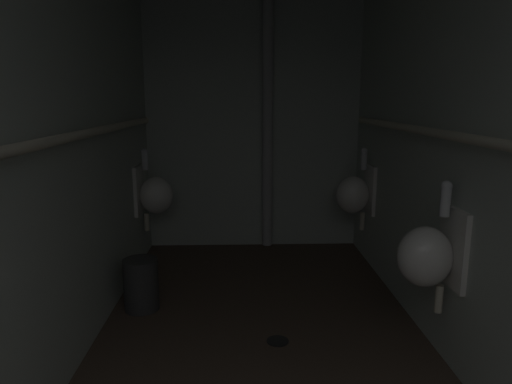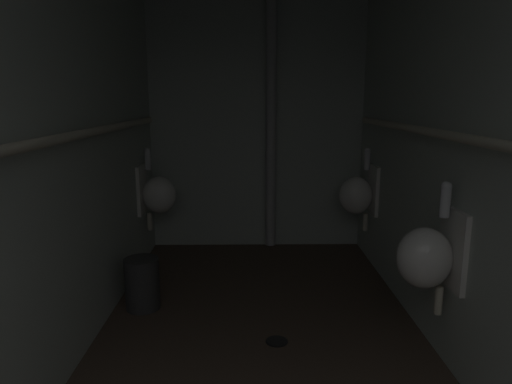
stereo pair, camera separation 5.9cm
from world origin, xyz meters
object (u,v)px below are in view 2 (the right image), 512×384
urinal_right_far (358,194)px  waste_bin (142,283)px  urinal_right_mid (428,256)px  standpipe_back_wall (271,128)px  floor_drain (277,341)px  urinal_left_mid (157,194)px

urinal_right_far → waste_bin: bearing=-152.6°
urinal_right_mid → urinal_right_far: (0.00, 1.66, 0.00)m
standpipe_back_wall → floor_drain: bearing=-91.2°
floor_drain → urinal_right_mid: bearing=-17.8°
urinal_left_mid → standpipe_back_wall: standpipe_back_wall is taller
urinal_right_mid → urinal_right_far: 1.66m
standpipe_back_wall → waste_bin: size_ratio=6.32×
waste_bin → floor_drain: bearing=-27.2°
urinal_left_mid → floor_drain: 1.87m
waste_bin → urinal_right_far: bearing=27.4°
floor_drain → standpipe_back_wall: bearing=88.8°
urinal_right_far → standpipe_back_wall: 1.06m
standpipe_back_wall → urinal_right_far: bearing=-31.8°
standpipe_back_wall → waste_bin: standpipe_back_wall is taller
urinal_right_far → standpipe_back_wall: bearing=148.2°
urinal_right_far → floor_drain: 1.74m
urinal_left_mid → waste_bin: size_ratio=2.01×
urinal_left_mid → urinal_right_far: 1.82m
urinal_right_mid → floor_drain: (-0.81, 0.26, -0.65)m
waste_bin → urinal_left_mid: bearing=93.7°
urinal_right_mid → standpipe_back_wall: (-0.77, 2.13, 0.56)m
standpipe_back_wall → urinal_left_mid: bearing=-157.3°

